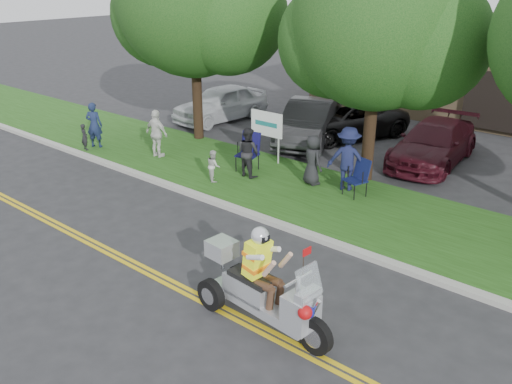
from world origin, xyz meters
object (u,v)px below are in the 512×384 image
Objects in this scene: parked_car_left at (309,122)px; lawn_chair_a at (359,175)px; parked_car_right at (434,143)px; parked_car_mid at (346,120)px; trike_scooter at (261,290)px; spectator_adult_left at (94,125)px; spectator_adult_right at (157,134)px; parked_car_far_left at (221,103)px; spectator_adult_mid at (248,152)px; lawn_chair_b at (249,149)px.

lawn_chair_a is at bearing -62.33° from parked_car_left.
parked_car_mid is at bearing 163.82° from parked_car_right.
lawn_chair_a is (-1.59, 6.21, 0.03)m from trike_scooter.
lawn_chair_a is 9.68m from spectator_adult_left.
spectator_adult_left is 2.64m from spectator_adult_right.
parked_car_mid is 1.03× the size of parked_car_right.
parked_car_far_left is 5.51m from parked_car_mid.
spectator_adult_mid is at bearing 161.84° from spectator_adult_left.
parked_car_left is (-4.16, 3.58, 0.07)m from lawn_chair_a.
spectator_adult_left is (-5.74, -1.73, 0.14)m from lawn_chair_b.
spectator_adult_left is (-9.45, -2.08, 0.21)m from lawn_chair_a.
lawn_chair_a is 0.24× the size of parked_car_far_left.
parked_car_mid is at bearing 73.00° from lawn_chair_b.
trike_scooter reaches higher than parked_car_right.
lawn_chair_b is at bearing -136.60° from parked_car_right.
spectator_adult_left reaches higher than spectator_adult_mid.
parked_car_right is (0.37, 4.24, -0.01)m from lawn_chair_a.
lawn_chair_a is 4.25m from parked_car_right.
parked_car_left is at bearing -162.83° from spectator_adult_left.
lawn_chair_a is at bearing 109.42° from trike_scooter.
trike_scooter is 2.44× the size of lawn_chair_b.
spectator_adult_right is at bearing -147.28° from parked_car_right.
spectator_adult_left reaches higher than lawn_chair_b.
spectator_adult_left reaches higher than parked_car_mid.
spectator_adult_right is 0.35× the size of parked_car_left.
parked_car_left is 0.99× the size of parked_car_right.
lawn_chair_b is 5.99m from spectator_adult_left.
parked_car_far_left reaches higher than parked_car_mid.
trike_scooter is 0.62× the size of parked_car_right.
trike_scooter reaches higher than parked_car_left.
spectator_adult_right reaches higher than parked_car_far_left.
lawn_chair_b is (-3.71, -0.36, 0.08)m from lawn_chair_a.
parked_car_right is at bearing -145.30° from spectator_adult_right.
spectator_adult_left is 1.06× the size of spectator_adult_mid.
lawn_chair_b is at bearing -69.19° from parked_car_mid.
trike_scooter is at bearing 129.71° from spectator_adult_left.
parked_car_right is at bearing 8.58° from parked_car_far_left.
trike_scooter reaches higher than spectator_adult_mid.
parked_car_far_left is (-10.42, 9.97, 0.09)m from trike_scooter.
spectator_adult_right is 0.34× the size of parked_car_right.
spectator_adult_mid reaches higher than parked_car_far_left.
spectator_adult_right is (-3.19, -1.03, 0.14)m from lawn_chair_b.
trike_scooter reaches higher than lawn_chair_b.
spectator_adult_left is 11.68m from parked_car_right.
parked_car_mid reaches higher than lawn_chair_a.
spectator_adult_mid is at bearing -34.39° from parked_car_far_left.
spectator_adult_mid reaches higher than lawn_chair_b.
lawn_chair_b is 0.74× the size of spectator_adult_right.
spectator_adult_left is at bearing -106.66° from parked_car_mid.
parked_car_right is at bearing -13.38° from parked_car_left.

